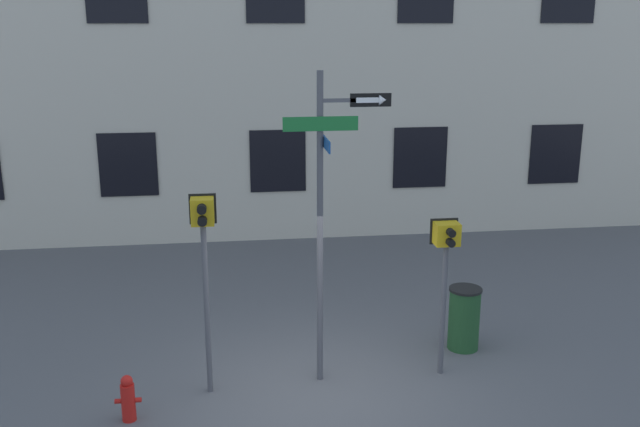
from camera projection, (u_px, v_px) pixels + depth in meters
name	position (u px, v px, depth m)	size (l,w,h in m)	color
ground_plane	(319.00, 395.00, 10.04)	(60.00, 60.00, 0.00)	#515154
street_sign_pole	(326.00, 204.00, 9.81)	(1.47, 1.02, 4.48)	#4C4C51
pedestrian_signal_left	(204.00, 243.00, 9.57)	(0.37, 0.40, 2.86)	#4C4C51
pedestrian_signal_right	(446.00, 255.00, 10.20)	(0.41, 0.40, 2.37)	#4C4C51
fire_hydrant	(128.00, 399.00, 9.34)	(0.34, 0.18, 0.65)	red
trash_bin	(464.00, 318.00, 11.36)	(0.52, 0.52, 1.03)	#1E4723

